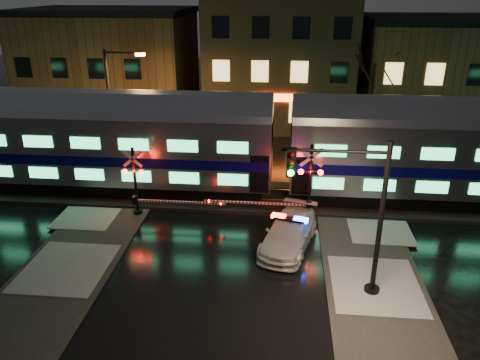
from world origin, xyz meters
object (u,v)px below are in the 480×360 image
(police_car, at_px, (289,233))
(crossing_signal_right, at_px, (302,192))
(streetlight, at_px, (114,102))
(traffic_light, at_px, (354,217))
(crossing_signal_left, at_px, (142,189))

(police_car, distance_m, crossing_signal_right, 2.67)
(crossing_signal_right, relative_size, streetlight, 0.78)
(traffic_light, bearing_deg, crossing_signal_right, 102.84)
(crossing_signal_left, bearing_deg, crossing_signal_right, 0.08)
(police_car, relative_size, streetlight, 0.67)
(police_car, xyz_separation_m, crossing_signal_right, (0.62, 2.37, 1.06))
(crossing_signal_right, xyz_separation_m, crossing_signal_left, (-8.23, -0.01, -0.21))
(crossing_signal_right, relative_size, crossing_signal_left, 1.13)
(crossing_signal_left, bearing_deg, police_car, -17.19)
(traffic_light, xyz_separation_m, streetlight, (-13.47, 12.48, 1.07))
(crossing_signal_right, xyz_separation_m, traffic_light, (1.66, -5.79, 1.62))
(police_car, relative_size, traffic_light, 0.81)
(crossing_signal_right, relative_size, traffic_light, 0.95)
(crossing_signal_left, relative_size, streetlight, 0.69)
(crossing_signal_right, bearing_deg, police_car, -104.63)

